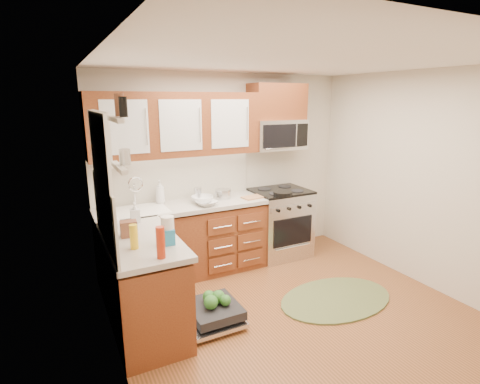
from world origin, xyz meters
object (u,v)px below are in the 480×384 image
stock_pot (223,194)px  cup (219,195)px  dishwasher (210,314)px  cutting_board (253,197)px  sink (141,221)px  skillet (283,193)px  paper_towel_roll (168,230)px  bowl_b (202,200)px  rug (336,299)px  range (280,223)px  bowl_a (207,203)px  upper_cabinets (176,125)px  microwave (277,135)px

stock_pot → cup: (-0.05, 0.03, -0.01)m
dishwasher → cutting_board: bearing=44.3°
sink → skillet: skillet is taller
cup → paper_towel_roll: bearing=-130.3°
cutting_board → bowl_b: (-0.67, 0.08, 0.03)m
paper_towel_roll → bowl_b: paper_towel_roll is taller
stock_pot → paper_towel_roll: size_ratio=0.80×
rug → stock_pot: (-0.73, 1.39, 0.98)m
sink → cup: (1.03, 0.08, 0.17)m
range → bowl_a: 1.28m
stock_pot → bowl_a: (-0.32, -0.22, -0.03)m
skillet → cup: (-0.77, 0.32, -0.00)m
range → stock_pot: stock_pot is taller
cutting_board → paper_towel_roll: bearing=-144.2°
rug → upper_cabinets: bearing=130.6°
stock_pot → cup: size_ratio=1.74×
stock_pot → cup: 0.06m
range → cup: bearing=175.5°
upper_cabinets → cutting_board: size_ratio=7.40×
skillet → bowl_b: size_ratio=0.91×
range → bowl_a: bowl_a is taller
cutting_board → range: bearing=13.1°
range → bowl_a: (-1.17, -0.18, 0.48)m
range → skillet: bearing=-117.4°
sink → upper_cabinets: bearing=16.4°
range → stock_pot: 0.99m
range → paper_towel_roll: size_ratio=3.79×
stock_pot → rug: bearing=-62.3°
microwave → stock_pot: bearing=-174.7°
microwave → cutting_board: (-0.50, -0.24, -0.77)m
paper_towel_roll → cup: paper_towel_roll is taller
cutting_board → bowl_a: bowl_a is taller
cup → upper_cabinets: bearing=171.6°
rug → bowl_b: size_ratio=4.96×
sink → stock_pot: (1.08, 0.05, 0.19)m
stock_pot → cutting_board: size_ratio=0.72×
sink → rug: size_ratio=0.46×
paper_towel_roll → rug: bearing=-6.5°
dishwasher → bowl_b: (0.37, 1.09, 0.87)m
paper_towel_roll → cup: 1.60m
skillet → cup: cup is taller
skillet → cutting_board: skillet is taller
bowl_a → bowl_b: size_ratio=0.88×
bowl_a → range: bearing=8.7°
range → paper_towel_roll: bearing=-149.3°
rug → bowl_b: bowl_b is taller
skillet → bowl_a: bearing=176.2°
stock_pot → cutting_board: (0.35, -0.16, -0.05)m
rug → bowl_a: (-1.05, 1.17, 0.94)m
microwave → cutting_board: bearing=-154.7°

